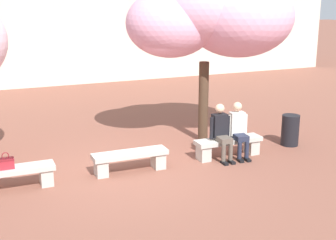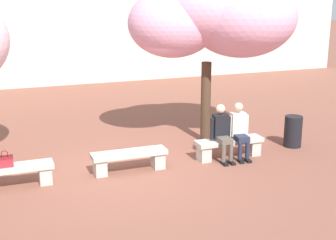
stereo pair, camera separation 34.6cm
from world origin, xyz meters
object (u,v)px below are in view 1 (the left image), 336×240
at_px(person_seated_right, 238,128).
at_px(trash_bin, 290,130).
at_px(stone_bench_near_west, 130,158).
at_px(stone_bench_center, 228,145).
at_px(stone_bench_west_end, 12,175).
at_px(handbag, 6,163).
at_px(person_seated_left, 221,130).
at_px(cherry_tree_main, 213,16).

bearing_deg(person_seated_right, trash_bin, 7.29).
distance_m(stone_bench_near_west, stone_bench_center, 2.42).
bearing_deg(stone_bench_west_end, handbag, -164.54).
relative_size(stone_bench_near_west, trash_bin, 2.10).
relative_size(stone_bench_west_end, person_seated_left, 1.27).
height_order(stone_bench_center, trash_bin, trash_bin).
distance_m(stone_bench_near_west, handbag, 2.53).
height_order(stone_bench_near_west, person_seated_right, person_seated_right).
relative_size(person_seated_right, trash_bin, 1.65).
xyz_separation_m(stone_bench_west_end, person_seated_left, (4.61, -0.05, 0.40)).
relative_size(person_seated_left, trash_bin, 1.65).
bearing_deg(person_seated_left, cherry_tree_main, 71.09).
distance_m(stone_bench_west_end, trash_bin, 6.74).
relative_size(handbag, cherry_tree_main, 0.08).
bearing_deg(person_seated_left, stone_bench_west_end, 179.34).
bearing_deg(person_seated_left, trash_bin, 5.75).
height_order(stone_bench_west_end, stone_bench_near_west, same).
bearing_deg(handbag, person_seated_left, -0.34).
bearing_deg(stone_bench_center, person_seated_left, -167.08).
bearing_deg(person_seated_right, handbag, 179.69).
xyz_separation_m(cherry_tree_main, trash_bin, (1.65, -1.16, -2.81)).
relative_size(stone_bench_center, handbag, 4.82).
relative_size(stone_bench_west_end, handbag, 4.82).
bearing_deg(trash_bin, handbag, -178.44).
bearing_deg(stone_bench_west_end, trash_bin, 1.36).
bearing_deg(handbag, cherry_tree_main, 14.57).
bearing_deg(handbag, stone_bench_west_end, 15.46).
bearing_deg(stone_bench_center, stone_bench_west_end, 180.00).
distance_m(handbag, cherry_tree_main, 5.95).
xyz_separation_m(stone_bench_west_end, handbag, (-0.09, -0.03, 0.28)).
bearing_deg(person_seated_right, stone_bench_near_west, 178.85).
bearing_deg(person_seated_left, stone_bench_near_west, 178.60).
distance_m(stone_bench_west_end, person_seated_right, 5.08).
height_order(stone_bench_west_end, person_seated_left, person_seated_left).
xyz_separation_m(person_seated_right, handbag, (-5.16, 0.03, -0.12)).
xyz_separation_m(stone_bench_near_west, person_seated_right, (2.64, -0.05, 0.40)).
height_order(handbag, cherry_tree_main, cherry_tree_main).
height_order(person_seated_right, handbag, person_seated_right).
bearing_deg(handbag, person_seated_right, -0.31).
bearing_deg(stone_bench_west_end, stone_bench_near_west, 0.00).
distance_m(stone_bench_near_west, person_seated_left, 2.23).
height_order(person_seated_left, cherry_tree_main, cherry_tree_main).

